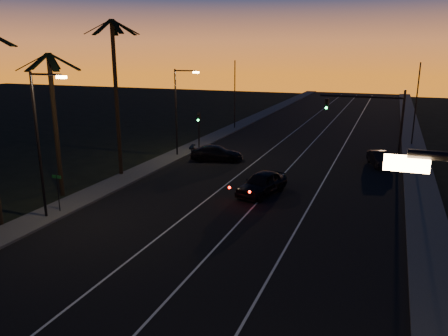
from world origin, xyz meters
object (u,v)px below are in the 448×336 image
at_px(right_car, 380,159).
at_px(lead_car, 262,183).
at_px(signal_mast, 373,115).
at_px(cross_car, 217,153).

bearing_deg(right_car, lead_car, -123.29).
xyz_separation_m(lead_car, right_car, (7.71, 11.74, -0.18)).
relative_size(lead_car, right_car, 1.36).
height_order(signal_mast, lead_car, signal_mast).
bearing_deg(lead_car, right_car, 56.71).
bearing_deg(cross_car, signal_mast, 9.85).
height_order(signal_mast, right_car, signal_mast).
relative_size(signal_mast, cross_car, 1.32).
distance_m(lead_car, cross_car, 10.70).
bearing_deg(cross_car, lead_car, -50.08).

